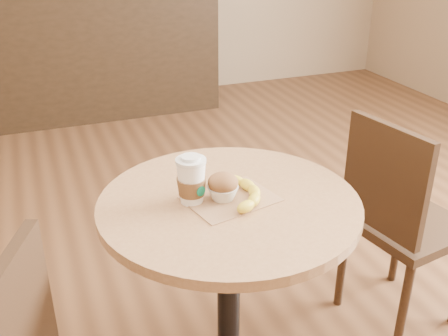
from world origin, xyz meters
name	(u,v)px	position (x,y,z in m)	size (l,w,h in m)	color
cafe_table	(229,260)	(0.10, 0.12, 0.55)	(0.74, 0.74, 0.75)	black
chair_right	(399,218)	(0.82, 0.23, 0.47)	(0.43, 0.43, 0.85)	#311F11
service_counter	(74,50)	(0.00, 3.18, 0.52)	(2.30, 0.65, 1.04)	black
kraft_bag	(231,199)	(0.10, 0.12, 0.75)	(0.24, 0.18, 0.00)	#9D704B
coffee_cup	(191,182)	(0.00, 0.14, 0.81)	(0.08, 0.09, 0.14)	white
muffin	(223,187)	(0.08, 0.12, 0.79)	(0.09, 0.09, 0.08)	silver
banana	(241,191)	(0.14, 0.12, 0.77)	(0.12, 0.24, 0.03)	yellow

